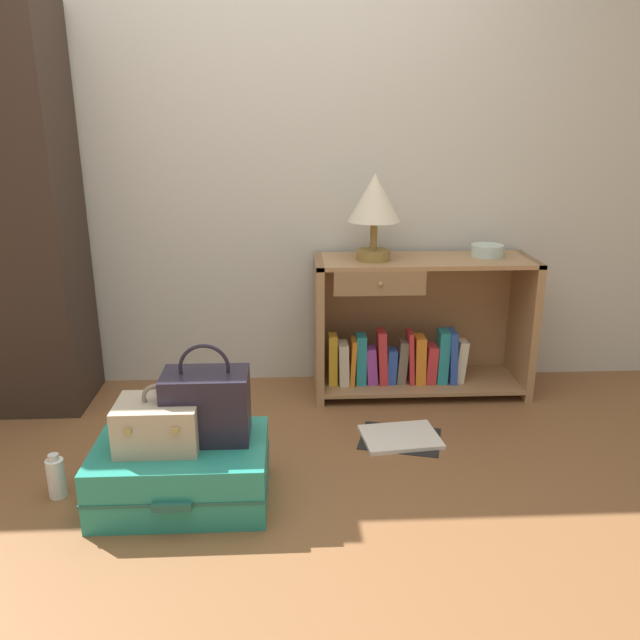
# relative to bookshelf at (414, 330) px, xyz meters

# --- Properties ---
(ground_plane) EXTENTS (9.00, 9.00, 0.00)m
(ground_plane) POSITION_rel_bookshelf_xyz_m (-0.78, -1.25, -0.34)
(ground_plane) COLOR brown
(back_wall) EXTENTS (6.40, 0.10, 2.60)m
(back_wall) POSITION_rel_bookshelf_xyz_m (-0.78, 0.25, 0.96)
(back_wall) COLOR beige
(back_wall) RESTS_ON ground_plane
(bookshelf) EXTENTS (1.12, 0.39, 0.73)m
(bookshelf) POSITION_rel_bookshelf_xyz_m (0.00, 0.00, 0.00)
(bookshelf) COLOR #A37A51
(bookshelf) RESTS_ON ground_plane
(table_lamp) EXTENTS (0.26, 0.26, 0.43)m
(table_lamp) POSITION_rel_bookshelf_xyz_m (-0.23, -0.03, 0.68)
(table_lamp) COLOR olive
(table_lamp) RESTS_ON bookshelf
(bowl) EXTENTS (0.16, 0.16, 0.06)m
(bowl) POSITION_rel_bookshelf_xyz_m (0.36, 0.02, 0.42)
(bowl) COLOR silver
(bowl) RESTS_ON bookshelf
(suitcase_large) EXTENTS (0.66, 0.47, 0.24)m
(suitcase_large) POSITION_rel_bookshelf_xyz_m (-1.08, -0.99, -0.22)
(suitcase_large) COLOR teal
(suitcase_large) RESTS_ON ground_plane
(train_case) EXTENTS (0.30, 0.24, 0.25)m
(train_case) POSITION_rel_bookshelf_xyz_m (-1.15, -1.00, -0.01)
(train_case) COLOR #B7A88E
(train_case) RESTS_ON suitcase_large
(handbag) EXTENTS (0.32, 0.20, 0.38)m
(handbag) POSITION_rel_bookshelf_xyz_m (-0.98, -0.95, 0.04)
(handbag) COLOR #231E2D
(handbag) RESTS_ON suitcase_large
(bottle) EXTENTS (0.07, 0.07, 0.18)m
(bottle) POSITION_rel_bookshelf_xyz_m (-1.57, -0.95, -0.26)
(bottle) COLOR white
(bottle) RESTS_ON ground_plane
(open_book_on_floor) EXTENTS (0.42, 0.37, 0.02)m
(open_book_on_floor) POSITION_rel_bookshelf_xyz_m (-0.16, -0.55, -0.33)
(open_book_on_floor) COLOR white
(open_book_on_floor) RESTS_ON ground_plane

